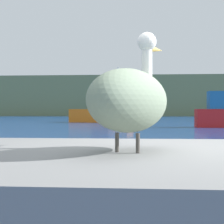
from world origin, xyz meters
TOP-DOWN VIEW (x-y plane):
  - hillside_backdrop at (0.00, 80.45)m, footprint 140.00×17.01m
  - pier_dock at (-0.70, -0.68)m, footprint 3.41×2.76m
  - pelican at (-0.70, -0.66)m, footprint 0.81×1.40m
  - fishing_boat_orange at (-4.79, 33.83)m, footprint 6.35×3.59m

SIDE VIEW (x-z plane):
  - pier_dock at x=-0.70m, z-range 0.00..0.86m
  - fishing_boat_orange at x=-4.79m, z-range -1.67..3.59m
  - pelican at x=-0.70m, z-range 0.77..1.74m
  - hillside_backdrop at x=0.00m, z-range 0.00..8.08m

